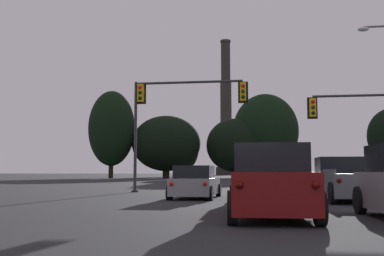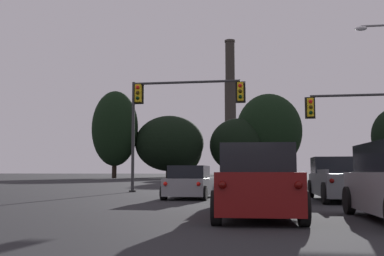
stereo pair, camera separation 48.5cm
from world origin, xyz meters
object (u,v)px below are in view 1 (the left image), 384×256
at_px(suv_center_lane_second, 269,182).
at_px(smokestack, 226,121).
at_px(suv_center_lane_front, 267,178).
at_px(traffic_light_overhead_right, 370,117).
at_px(hatchback_left_lane_front, 196,183).
at_px(traffic_light_overhead_left, 172,106).
at_px(pickup_truck_right_lane_front, 346,181).

xyz_separation_m(suv_center_lane_second, smokestack, (-10.16, 145.03, 17.96)).
relative_size(suv_center_lane_front, traffic_light_overhead_right, 0.89).
relative_size(hatchback_left_lane_front, smokestack, 0.09).
bearing_deg(traffic_light_overhead_left, traffic_light_overhead_right, 3.01).
bearing_deg(pickup_truck_right_lane_front, traffic_light_overhead_right, 67.27).
bearing_deg(traffic_light_overhead_left, suv_center_lane_second, -69.34).
distance_m(traffic_light_overhead_right, smokestack, 132.79).
xyz_separation_m(suv_center_lane_second, hatchback_left_lane_front, (-2.98, 7.89, -0.23)).
distance_m(suv_center_lane_second, traffic_light_overhead_right, 15.67).
bearing_deg(traffic_light_overhead_left, hatchback_left_lane_front, -69.36).
bearing_deg(traffic_light_overhead_left, suv_center_lane_front, -51.88).
relative_size(pickup_truck_right_lane_front, suv_center_lane_second, 1.11).
height_order(suv_center_lane_front, hatchback_left_lane_front, suv_center_lane_front).
height_order(suv_center_lane_front, suv_center_lane_second, same).
bearing_deg(smokestack, pickup_truck_right_lane_front, -84.39).
xyz_separation_m(suv_center_lane_second, traffic_light_overhead_left, (-5.08, 13.46, 4.09)).
xyz_separation_m(hatchback_left_lane_front, traffic_light_overhead_left, (-2.10, 5.57, 4.32)).
relative_size(hatchback_left_lane_front, traffic_light_overhead_left, 0.61).
bearing_deg(smokestack, suv_center_lane_front, -85.74).
height_order(pickup_truck_right_lane_front, suv_center_lane_second, suv_center_lane_second).
distance_m(suv_center_lane_front, hatchback_left_lane_front, 3.32).
distance_m(hatchback_left_lane_front, traffic_light_overhead_left, 7.36).
height_order(pickup_truck_right_lane_front, traffic_light_overhead_right, traffic_light_overhead_right).
xyz_separation_m(suv_center_lane_front, smokestack, (-10.30, 138.23, 17.96)).
bearing_deg(pickup_truck_right_lane_front, smokestack, 95.16).
xyz_separation_m(pickup_truck_right_lane_front, hatchback_left_lane_front, (-6.34, 0.46, -0.14)).
bearing_deg(traffic_light_overhead_right, smokestack, 97.06).
distance_m(traffic_light_overhead_left, smokestack, 132.39).
bearing_deg(traffic_light_overhead_right, traffic_light_overhead_left, -176.99).
height_order(traffic_light_overhead_left, traffic_light_overhead_right, traffic_light_overhead_left).
bearing_deg(pickup_truck_right_lane_front, suv_center_lane_second, -114.80).
bearing_deg(suv_center_lane_front, hatchback_left_lane_front, 160.11).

